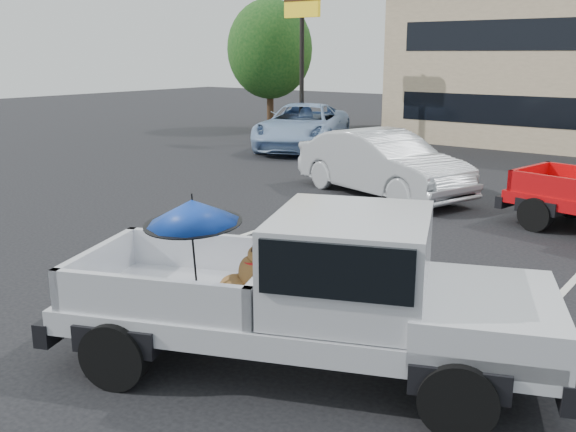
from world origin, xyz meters
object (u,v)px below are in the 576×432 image
object	(u,v)px
silver_sedan	(382,163)
blue_suv	(303,126)
motel_sign	(302,24)
silver_pickup	(330,286)
tree_left	(270,49)

from	to	relation	value
silver_sedan	blue_suv	bearing A→B (deg)	67.35
silver_sedan	motel_sign	bearing A→B (deg)	65.76
silver_sedan	silver_pickup	bearing A→B (deg)	-136.75
silver_pickup	silver_sedan	distance (m)	9.70
tree_left	silver_sedan	xyz separation A→B (m)	(11.36, -9.65, -2.91)
motel_sign	blue_suv	world-z (taller)	motel_sign
blue_suv	tree_left	bearing A→B (deg)	117.21
tree_left	blue_suv	distance (m)	6.97
motel_sign	silver_pickup	size ratio (longest dim) A/B	1.00
tree_left	blue_suv	world-z (taller)	tree_left
tree_left	blue_suv	size ratio (longest dim) A/B	0.99
silver_pickup	silver_sedan	world-z (taller)	silver_pickup
motel_sign	silver_sedan	bearing A→B (deg)	-42.10
tree_left	silver_sedan	world-z (taller)	tree_left
motel_sign	silver_pickup	world-z (taller)	motel_sign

